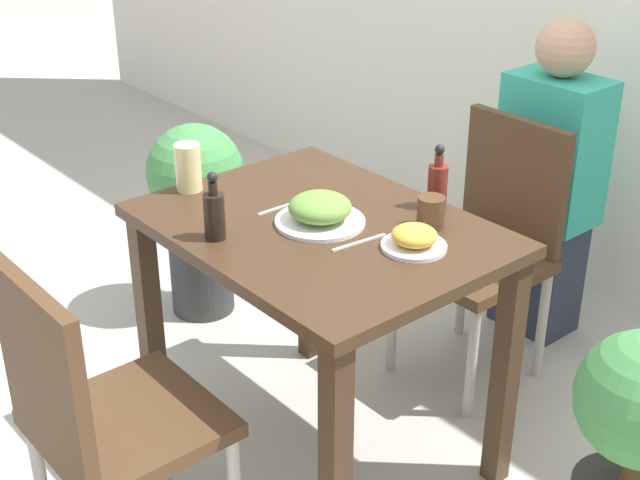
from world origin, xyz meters
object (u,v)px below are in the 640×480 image
(drink_cup, at_px, (431,212))
(condiment_bottle, at_px, (214,213))
(potted_plant_left, at_px, (197,201))
(person_figure, at_px, (549,184))
(side_plate, at_px, (414,239))
(potted_plant_right, at_px, (636,445))
(food_plate, at_px, (321,211))
(sauce_bottle, at_px, (438,183))
(chair_far, at_px, (489,237))
(juice_glass, at_px, (188,167))
(chair_near, at_px, (97,412))

(drink_cup, relative_size, condiment_bottle, 0.47)
(potted_plant_left, bearing_deg, person_figure, 44.69)
(side_plate, distance_m, potted_plant_right, 0.74)
(side_plate, relative_size, person_figure, 0.15)
(food_plate, xyz_separation_m, sauce_bottle, (0.12, 0.32, 0.03))
(drink_cup, relative_size, potted_plant_left, 0.12)
(drink_cup, bearing_deg, food_plate, -133.78)
(chair_far, xyz_separation_m, juice_glass, (-0.43, -0.88, 0.34))
(food_plate, xyz_separation_m, condiment_bottle, (-0.11, -0.27, 0.03))
(potted_plant_right, bearing_deg, side_plate, -160.93)
(food_plate, bearing_deg, sauce_bottle, 69.06)
(chair_far, xyz_separation_m, food_plate, (0.00, -0.74, 0.31))
(chair_near, relative_size, side_plate, 5.20)
(chair_near, relative_size, juice_glass, 6.26)
(chair_near, relative_size, potted_plant_left, 1.17)
(chair_near, xyz_separation_m, potted_plant_left, (-0.97, 0.91, -0.04))
(chair_far, distance_m, potted_plant_right, 0.97)
(chair_near, distance_m, food_plate, 0.78)
(potted_plant_left, bearing_deg, potted_plant_right, 2.90)
(potted_plant_left, relative_size, potted_plant_right, 1.08)
(chair_far, bearing_deg, food_plate, -89.88)
(juice_glass, relative_size, person_figure, 0.12)
(side_plate, distance_m, condiment_bottle, 0.52)
(chair_near, height_order, drink_cup, chair_near)
(drink_cup, distance_m, sauce_bottle, 0.14)
(potted_plant_left, bearing_deg, condiment_bottle, -28.97)
(chair_near, xyz_separation_m, side_plate, (0.25, 0.80, 0.30))
(chair_near, xyz_separation_m, sauce_bottle, (0.11, 1.04, 0.35))
(potted_plant_left, height_order, potted_plant_right, potted_plant_left)
(side_plate, bearing_deg, juice_glass, -161.65)
(sauce_bottle, bearing_deg, side_plate, -58.82)
(chair_far, xyz_separation_m, person_figure, (-0.04, 0.36, 0.08))
(food_plate, height_order, drink_cup, drink_cup)
(side_plate, relative_size, potted_plant_right, 0.24)
(chair_near, relative_size, chair_far, 1.00)
(chair_far, bearing_deg, condiment_bottle, -96.33)
(chair_far, distance_m, person_figure, 0.37)
(chair_far, bearing_deg, sauce_bottle, -73.16)
(food_plate, bearing_deg, chair_near, -88.67)
(chair_far, distance_m, potted_plant_left, 1.09)
(juice_glass, distance_m, person_figure, 1.33)
(condiment_bottle, bearing_deg, food_plate, 67.17)
(chair_near, distance_m, drink_cup, 1.00)
(potted_plant_left, xyz_separation_m, potted_plant_right, (1.80, 0.09, -0.07))
(chair_far, xyz_separation_m, drink_cup, (0.21, -0.52, 0.32))
(potted_plant_left, bearing_deg, juice_glass, -33.20)
(potted_plant_right, bearing_deg, chair_near, -129.74)
(food_plate, xyz_separation_m, drink_cup, (0.20, 0.21, 0.01))
(chair_near, xyz_separation_m, juice_glass, (-0.45, 0.57, 0.34))
(chair_far, height_order, potted_plant_left, chair_far)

